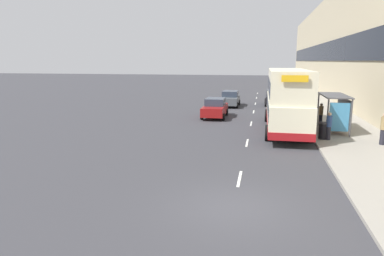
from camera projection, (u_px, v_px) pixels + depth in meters
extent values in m
plane|color=#38383D|center=(233.00, 208.00, 11.59)|extent=(220.00, 220.00, 0.00)
cube|color=gray|center=(305.00, 96.00, 47.26)|extent=(5.00, 93.00, 0.14)
cube|color=#C6B793|center=(340.00, 46.00, 45.16)|extent=(3.00, 93.00, 13.63)
cube|color=black|center=(327.00, 51.00, 45.60)|extent=(0.12, 89.28, 2.45)
cube|color=silver|center=(240.00, 179.00, 14.43)|extent=(0.12, 2.00, 0.01)
cube|color=silver|center=(247.00, 143.00, 20.73)|extent=(0.12, 2.00, 0.01)
cube|color=silver|center=(251.00, 124.00, 27.04)|extent=(0.12, 2.00, 0.01)
cube|color=silver|center=(254.00, 112.00, 33.34)|extent=(0.12, 2.00, 0.01)
cube|color=silver|center=(255.00, 104.00, 39.65)|extent=(0.12, 2.00, 0.01)
cube|color=silver|center=(257.00, 98.00, 45.96)|extent=(0.12, 2.00, 0.01)
cube|color=silver|center=(258.00, 93.00, 52.26)|extent=(0.12, 2.00, 0.01)
cube|color=#4C4C51|center=(334.00, 95.00, 23.26)|extent=(1.60, 4.20, 0.08)
cylinder|color=#4C4C51|center=(327.00, 118.00, 21.72)|extent=(0.10, 0.10, 2.40)
cylinder|color=#4C4C51|center=(318.00, 109.00, 25.56)|extent=(0.10, 0.10, 2.40)
cylinder|color=#4C4C51|center=(351.00, 118.00, 21.44)|extent=(0.10, 0.10, 2.40)
cylinder|color=#4C4C51|center=(338.00, 110.00, 25.28)|extent=(0.10, 0.10, 2.40)
cube|color=#99A8B2|center=(344.00, 112.00, 23.34)|extent=(0.04, 3.68, 1.92)
cube|color=#3F8CBF|center=(339.00, 117.00, 21.62)|extent=(1.19, 0.10, 1.82)
cube|color=maroon|center=(336.00, 124.00, 23.59)|extent=(0.36, 2.80, 0.08)
cube|color=beige|center=(286.00, 111.00, 24.00)|extent=(2.55, 10.78, 1.85)
cube|color=beige|center=(288.00, 84.00, 23.63)|extent=(2.50, 10.46, 1.95)
cube|color=maroon|center=(286.00, 121.00, 24.13)|extent=(2.58, 10.83, 0.45)
cube|color=#2D3847|center=(287.00, 106.00, 23.93)|extent=(2.58, 10.13, 0.81)
cube|color=#2D3847|center=(288.00, 85.00, 23.65)|extent=(2.55, 10.13, 0.94)
cube|color=yellow|center=(295.00, 79.00, 18.35)|extent=(1.40, 0.08, 0.36)
cylinder|color=black|center=(267.00, 115.00, 27.95)|extent=(0.30, 1.00, 1.00)
cylinder|color=black|center=(299.00, 116.00, 27.44)|extent=(0.30, 1.00, 1.00)
cylinder|color=black|center=(268.00, 133.00, 21.22)|extent=(0.30, 1.00, 1.00)
cylinder|color=black|center=(311.00, 135.00, 20.71)|extent=(0.30, 1.00, 1.00)
cube|color=maroon|center=(215.00, 110.00, 29.91)|extent=(1.83, 4.47, 0.75)
cube|color=#2D3847|center=(215.00, 102.00, 29.99)|extent=(1.61, 2.15, 0.62)
cylinder|color=black|center=(223.00, 117.00, 28.47)|extent=(0.20, 0.60, 0.60)
cylinder|color=black|center=(202.00, 116.00, 28.84)|extent=(0.20, 0.60, 0.60)
cylinder|color=black|center=(227.00, 112.00, 31.13)|extent=(0.20, 0.60, 0.60)
cylinder|color=black|center=(207.00, 112.00, 31.50)|extent=(0.20, 0.60, 0.60)
cube|color=black|center=(274.00, 99.00, 38.19)|extent=(1.76, 4.47, 0.81)
cube|color=#2D3847|center=(274.00, 93.00, 37.83)|extent=(1.55, 2.14, 0.66)
cylinder|color=black|center=(265.00, 101.00, 39.77)|extent=(0.20, 0.60, 0.60)
cylinder|color=black|center=(281.00, 101.00, 39.42)|extent=(0.20, 0.60, 0.60)
cylinder|color=black|center=(266.00, 104.00, 37.11)|extent=(0.20, 0.60, 0.60)
cylinder|color=black|center=(282.00, 104.00, 36.76)|extent=(0.20, 0.60, 0.60)
cube|color=#4C5156|center=(230.00, 100.00, 37.36)|extent=(1.85, 4.56, 0.75)
cube|color=#2D3847|center=(230.00, 94.00, 37.45)|extent=(1.63, 2.19, 0.61)
cylinder|color=black|center=(237.00, 105.00, 35.89)|extent=(0.20, 0.60, 0.60)
cylinder|color=black|center=(220.00, 105.00, 36.26)|extent=(0.20, 0.60, 0.60)
cylinder|color=black|center=(239.00, 102.00, 38.60)|extent=(0.20, 0.60, 0.60)
cylinder|color=black|center=(223.00, 102.00, 38.97)|extent=(0.20, 0.60, 0.60)
cylinder|color=#23232D|center=(320.00, 120.00, 25.58)|extent=(0.27, 0.27, 0.79)
cylinder|color=#997F51|center=(321.00, 110.00, 25.44)|extent=(0.33, 0.33, 0.66)
sphere|color=tan|center=(321.00, 105.00, 25.36)|extent=(0.21, 0.21, 0.21)
cylinder|color=#23232D|center=(328.00, 133.00, 20.90)|extent=(0.27, 0.27, 0.80)
cylinder|color=navy|center=(329.00, 121.00, 20.75)|extent=(0.33, 0.33, 0.67)
sphere|color=tan|center=(330.00, 114.00, 20.67)|extent=(0.22, 0.22, 0.22)
cylinder|color=#23232D|center=(383.00, 137.00, 19.63)|extent=(0.30, 0.30, 0.88)
cylinder|color=#997F51|center=(384.00, 123.00, 19.48)|extent=(0.37, 0.37, 0.73)
cylinder|color=#23232D|center=(348.00, 121.00, 25.16)|extent=(0.26, 0.26, 0.75)
cylinder|color=#997F51|center=(349.00, 112.00, 25.03)|extent=(0.31, 0.31, 0.63)
sphere|color=tan|center=(349.00, 106.00, 24.95)|extent=(0.20, 0.20, 0.20)
cylinder|color=black|center=(323.00, 131.00, 21.06)|extent=(0.52, 0.52, 0.95)
cylinder|color=#2D2D33|center=(324.00, 123.00, 20.96)|extent=(0.55, 0.55, 0.10)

